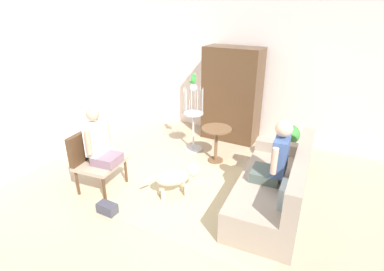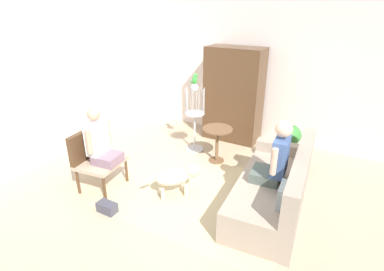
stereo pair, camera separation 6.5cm
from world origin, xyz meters
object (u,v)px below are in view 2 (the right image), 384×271
(person_on_couch, at_px, (276,158))
(armoire_cabinet, at_px, (234,95))
(parrot, at_px, (195,79))
(person_on_armchair, at_px, (100,141))
(bird_cage_stand, at_px, (195,119))
(handbag, at_px, (107,207))
(potted_plant, at_px, (288,143))
(armchair, at_px, (94,155))
(couch, at_px, (276,189))
(round_end_table, at_px, (217,139))
(dog, at_px, (177,177))

(person_on_couch, bearing_deg, armoire_cabinet, 125.89)
(parrot, bearing_deg, person_on_couch, -30.68)
(person_on_armchair, relative_size, bird_cage_stand, 0.64)
(armoire_cabinet, bearing_deg, person_on_armchair, -109.17)
(armoire_cabinet, relative_size, handbag, 6.92)
(potted_plant, relative_size, handbag, 2.87)
(armchair, relative_size, potted_plant, 1.17)
(armchair, height_order, handbag, armchair)
(armchair, bearing_deg, couch, 17.58)
(armoire_cabinet, bearing_deg, potted_plant, -27.56)
(person_on_couch, relative_size, parrot, 4.58)
(bird_cage_stand, bearing_deg, round_end_table, -21.02)
(bird_cage_stand, bearing_deg, parrot, 0.00)
(armchair, xyz_separation_m, bird_cage_stand, (0.72, 1.93, 0.10))
(potted_plant, bearing_deg, armoire_cabinet, 152.44)
(person_on_couch, bearing_deg, couch, 32.60)
(round_end_table, bearing_deg, parrot, 158.90)
(armchair, bearing_deg, round_end_table, 52.14)
(round_end_table, xyz_separation_m, dog, (-0.05, -1.28, -0.14))
(potted_plant, bearing_deg, person_on_armchair, -137.91)
(round_end_table, relative_size, handbag, 2.38)
(couch, bearing_deg, bird_cage_stand, 150.45)
(person_on_armchair, bearing_deg, bird_cage_stand, 73.43)
(person_on_couch, relative_size, bird_cage_stand, 0.67)
(person_on_armchair, bearing_deg, round_end_table, 55.15)
(dog, distance_m, handbag, 1.09)
(potted_plant, bearing_deg, round_end_table, -159.58)
(couch, xyz_separation_m, armchair, (-2.64, -0.84, 0.24))
(person_on_armchair, xyz_separation_m, bird_cage_stand, (0.57, 1.91, -0.16))
(person_on_couch, bearing_deg, potted_plant, 94.78)
(couch, relative_size, round_end_table, 3.10)
(round_end_table, bearing_deg, couch, -33.02)
(person_on_couch, distance_m, round_end_table, 1.60)
(round_end_table, distance_m, dog, 1.29)
(dog, bearing_deg, parrot, 109.82)
(couch, distance_m, handbag, 2.40)
(armchair, bearing_deg, handbag, -34.51)
(round_end_table, bearing_deg, person_on_armchair, -124.85)
(person_on_armchair, xyz_separation_m, armoire_cabinet, (0.98, 2.83, 0.15))
(round_end_table, distance_m, parrot, 1.17)
(person_on_couch, xyz_separation_m, armoire_cabinet, (-1.47, 2.03, 0.16))
(bird_cage_stand, relative_size, armoire_cabinet, 0.70)
(parrot, height_order, armoire_cabinet, armoire_cabinet)
(bird_cage_stand, xyz_separation_m, potted_plant, (1.77, 0.21, -0.19))
(bird_cage_stand, distance_m, potted_plant, 1.80)
(person_on_armchair, height_order, potted_plant, person_on_armchair)
(couch, xyz_separation_m, person_on_couch, (-0.04, -0.03, 0.50))
(parrot, relative_size, armoire_cabinet, 0.10)
(person_on_armchair, distance_m, potted_plant, 3.18)
(handbag, bearing_deg, dog, 52.82)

